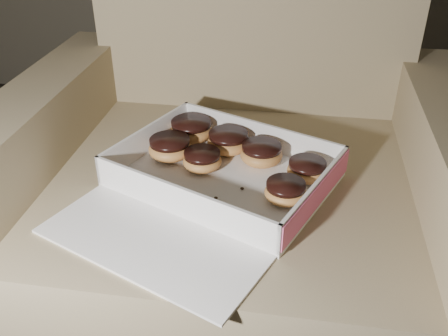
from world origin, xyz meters
name	(u,v)px	position (x,y,z in m)	size (l,w,h in m)	color
armchair	(236,204)	(-0.44, 1.05, 0.29)	(0.90, 0.76, 0.94)	#856F55
bakery_box	(214,185)	(-0.47, 0.91, 0.43)	(0.50, 0.54, 0.06)	white
donut_a	(170,148)	(-0.57, 1.00, 0.45)	(0.08, 0.08, 0.04)	#C88345
donut_b	(286,191)	(-0.34, 0.89, 0.45)	(0.07, 0.07, 0.04)	#C88345
donut_c	(191,130)	(-0.54, 1.08, 0.45)	(0.09, 0.09, 0.04)	#C88345
donut_d	(307,170)	(-0.30, 0.97, 0.45)	(0.07, 0.07, 0.04)	#C88345
donut_e	(261,153)	(-0.39, 1.01, 0.45)	(0.08, 0.08, 0.04)	#C88345
donut_f	(202,160)	(-0.50, 0.97, 0.45)	(0.07, 0.07, 0.04)	#C88345
donut_g	(228,141)	(-0.46, 1.05, 0.45)	(0.08, 0.08, 0.04)	#C88345
crumb_a	(216,198)	(-0.46, 0.88, 0.43)	(0.01, 0.01, 0.00)	black
crumb_b	(262,220)	(-0.37, 0.83, 0.43)	(0.01, 0.01, 0.00)	black
crumb_c	(242,188)	(-0.41, 0.91, 0.43)	(0.01, 0.01, 0.00)	black
crumb_d	(178,201)	(-0.52, 0.86, 0.43)	(0.01, 0.01, 0.00)	black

